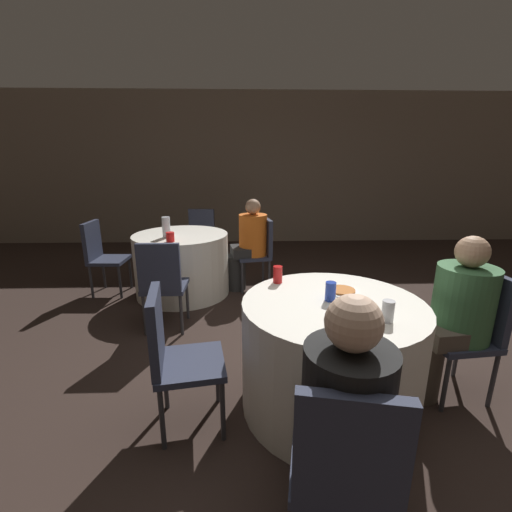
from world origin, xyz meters
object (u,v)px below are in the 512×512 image
at_px(chair_near_east, 472,324).
at_px(person_orange_shirt, 248,244).
at_px(table_near, 330,355).
at_px(chair_far_north, 201,234).
at_px(chair_near_west, 173,350).
at_px(pizza_plate_near, 342,291).
at_px(person_black_shirt, 343,420).
at_px(chair_far_west, 101,252).
at_px(soda_can_red, 278,275).
at_px(table_far, 182,264).
at_px(person_green_jacket, 452,317).
at_px(soda_can_blue, 330,291).
at_px(chair_near_south, 345,465).
at_px(chair_far_south, 162,279).
at_px(soda_can_silver, 388,311).
at_px(bottle_far, 166,227).
at_px(chair_far_east, 260,247).

bearing_deg(chair_near_east, person_orange_shirt, 29.94).
xyz_separation_m(table_near, chair_far_north, (-1.20, 3.00, 0.16)).
relative_size(chair_near_west, pizza_plate_near, 4.03).
height_order(chair_far_north, person_black_shirt, person_black_shirt).
distance_m(person_black_shirt, person_orange_shirt, 3.01).
distance_m(chair_far_west, soda_can_red, 2.62).
bearing_deg(person_orange_shirt, table_far, 90.00).
distance_m(chair_near_east, pizza_plate_near, 0.91).
distance_m(person_green_jacket, soda_can_blue, 0.87).
xyz_separation_m(person_black_shirt, person_green_jacket, (0.98, 0.89, 0.00)).
height_order(table_near, soda_can_blue, soda_can_blue).
bearing_deg(chair_near_south, chair_far_south, 130.06).
distance_m(chair_near_south, person_green_jacket, 1.46).
bearing_deg(table_near, soda_can_silver, -49.91).
bearing_deg(soda_can_silver, chair_near_east, 25.86).
bearing_deg(soda_can_silver, pizza_plate_near, 106.03).
relative_size(chair_far_west, soda_can_silver, 7.29).
height_order(person_orange_shirt, soda_can_silver, person_orange_shirt).
bearing_deg(person_green_jacket, chair_near_east, -90.00).
bearing_deg(person_orange_shirt, person_green_jacket, -157.47).
distance_m(chair_far_west, person_orange_shirt, 1.77).
relative_size(table_far, soda_can_red, 9.15).
relative_size(table_far, bottle_far, 4.81).
bearing_deg(person_orange_shirt, table_near, -176.82).
height_order(person_green_jacket, soda_can_red, person_green_jacket).
bearing_deg(table_near, person_orange_shirt, 103.21).
bearing_deg(chair_far_west, soda_can_red, 51.15).
distance_m(chair_far_south, pizza_plate_near, 1.69).
bearing_deg(table_far, chair_near_west, -81.24).
bearing_deg(chair_far_east, soda_can_red, 171.18).
height_order(chair_near_west, chair_far_north, same).
height_order(chair_far_west, pizza_plate_near, chair_far_west).
bearing_deg(chair_far_south, chair_near_west, -74.06).
bearing_deg(chair_far_east, table_far, 90.00).
height_order(person_black_shirt, person_green_jacket, person_black_shirt).
height_order(table_near, table_far, same).
xyz_separation_m(table_near, chair_near_west, (-0.97, -0.16, 0.16)).
bearing_deg(soda_can_silver, person_orange_shirt, 106.77).
height_order(chair_far_north, chair_far_west, same).
bearing_deg(person_orange_shirt, chair_far_north, 29.74).
xyz_separation_m(chair_far_east, person_orange_shirt, (-0.16, -0.03, 0.05)).
bearing_deg(soda_can_silver, chair_far_south, 139.15).
relative_size(table_far, chair_near_east, 1.25).
xyz_separation_m(chair_near_west, soda_can_silver, (1.20, -0.11, 0.28)).
relative_size(chair_near_east, person_black_shirt, 0.77).
height_order(table_far, soda_can_blue, soda_can_blue).
bearing_deg(pizza_plate_near, bottle_far, 131.97).
xyz_separation_m(chair_far_east, person_black_shirt, (0.20, -3.02, 0.06)).
distance_m(soda_can_red, bottle_far, 1.88).
height_order(person_green_jacket, soda_can_silver, person_green_jacket).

